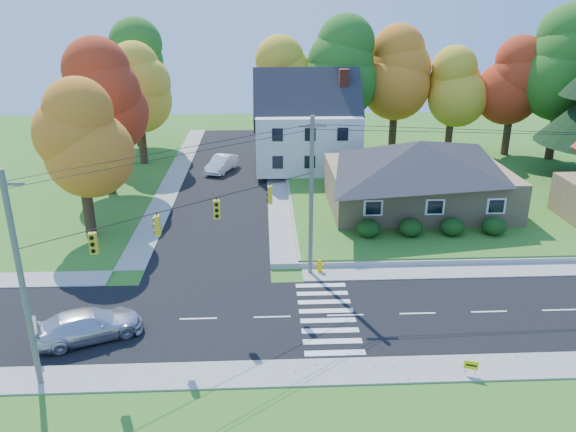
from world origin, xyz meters
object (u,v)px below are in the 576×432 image
(white_car, at_px, (222,164))
(fire_hydrant, at_px, (320,266))
(silver_sedan, at_px, (89,325))
(ranch_house, at_px, (418,173))

(white_car, bearing_deg, fire_hydrant, -51.63)
(silver_sedan, relative_size, fire_hydrant, 6.05)
(ranch_house, bearing_deg, silver_sedan, -140.41)
(ranch_house, relative_size, silver_sedan, 2.76)
(silver_sedan, xyz_separation_m, white_car, (4.75, 29.98, 0.03))
(ranch_house, xyz_separation_m, fire_hydrant, (-8.90, -10.69, -2.85))
(silver_sedan, bearing_deg, ranch_house, -73.27)
(ranch_house, xyz_separation_m, silver_sedan, (-21.29, -17.61, -2.48))
(ranch_house, xyz_separation_m, white_car, (-16.54, 12.37, -2.44))
(white_car, distance_m, fire_hydrant, 24.30)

